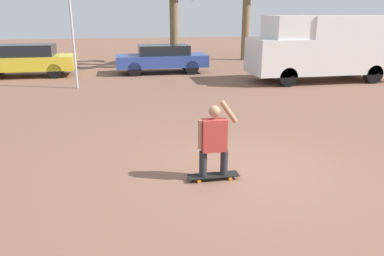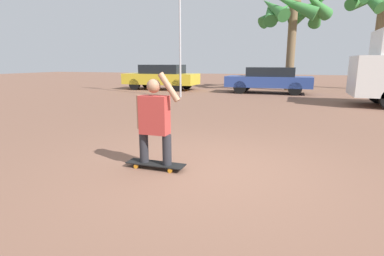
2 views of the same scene
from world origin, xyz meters
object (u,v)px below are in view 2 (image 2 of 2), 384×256
object	(u,v)px
skateboard	(156,164)
parked_car_yellow	(161,76)
parked_car_blue	(269,79)
palm_tree_center_background	(294,12)
palm_tree_near_van	(383,0)
person_skateboarder	(154,118)

from	to	relation	value
skateboard	parked_car_yellow	world-z (taller)	parked_car_yellow
parked_car_blue	palm_tree_center_background	bearing A→B (deg)	67.27
parked_car_blue	palm_tree_near_van	world-z (taller)	palm_tree_near_van
skateboard	palm_tree_near_van	xyz separation A→B (m)	(6.36, 17.15, 5.10)
palm_tree_near_van	parked_car_blue	bearing A→B (deg)	-142.82
parked_car_yellow	palm_tree_near_van	bearing A→B (deg)	19.13
person_skateboarder	palm_tree_center_background	bearing A→B (deg)	84.20
parked_car_yellow	person_skateboarder	bearing A→B (deg)	-65.45
parked_car_blue	parked_car_yellow	xyz separation A→B (m)	(-6.46, 0.15, 0.05)
skateboard	parked_car_blue	world-z (taller)	parked_car_blue
person_skateboarder	parked_car_yellow	xyz separation A→B (m)	(-5.89, 12.90, -0.01)
parked_car_yellow	skateboard	bearing A→B (deg)	-65.45
skateboard	parked_car_blue	size ratio (longest dim) A/B	0.21
person_skateboarder	parked_car_yellow	world-z (taller)	parked_car_yellow
parked_car_blue	palm_tree_near_van	xyz separation A→B (m)	(5.80, 4.40, 4.42)
skateboard	parked_car_yellow	bearing A→B (deg)	114.55
skateboard	palm_tree_center_background	world-z (taller)	palm_tree_center_background
skateboard	parked_car_blue	xyz separation A→B (m)	(0.57, 12.75, 0.68)
person_skateboarder	parked_car_yellow	size ratio (longest dim) A/B	0.31
person_skateboarder	parked_car_blue	world-z (taller)	person_skateboarder
person_skateboarder	palm_tree_near_van	bearing A→B (deg)	69.64
skateboard	parked_car_yellow	distance (m)	14.20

